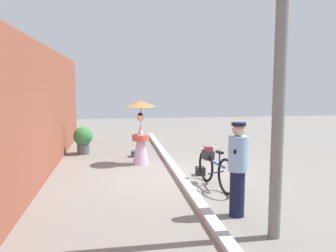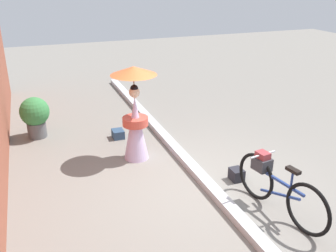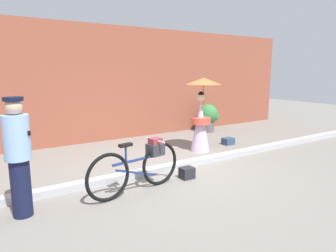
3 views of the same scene
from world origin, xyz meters
The scene contains 9 objects.
ground_plane centered at (0.00, 0.00, 0.00)m, with size 30.00×30.00×0.00m, color gray.
building_wall centered at (0.00, 3.38, 1.62)m, with size 14.00×0.40×3.24m, color brown.
sidewalk_curb centered at (0.00, 0.00, 0.06)m, with size 14.00×0.20×0.12m, color #B2B2B7.
bicycle_near_officer centered at (-0.97, -0.64, 0.45)m, with size 1.79×0.48×0.86m.
person_officer centered at (-2.73, -0.54, 0.88)m, with size 0.34×0.34×1.65m.
person_with_parasol centered at (1.51, 0.82, 0.95)m, with size 0.86×0.86×1.82m.
potted_plant_by_door centered at (3.27, 2.58, 0.52)m, with size 0.65×0.63×0.91m.
backpack_on_pavement centered at (2.56, 0.93, 0.10)m, with size 0.29×0.24×0.18m.
backpack_spare centered at (0.05, -0.59, 0.11)m, with size 0.25×0.21×0.21m.
Camera 3 is at (-3.15, -4.89, 1.98)m, focal length 32.15 mm.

